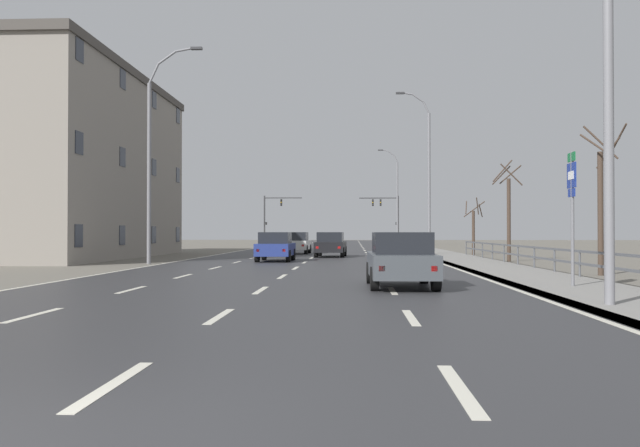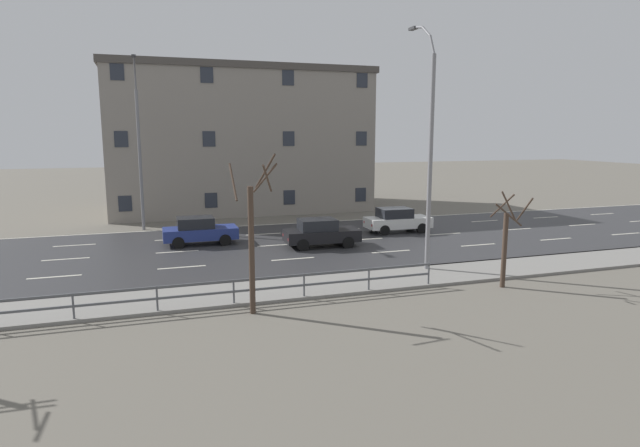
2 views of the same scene
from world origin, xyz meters
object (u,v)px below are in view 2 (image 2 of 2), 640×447
at_px(street_lamp_midground, 429,151).
at_px(car_far_right, 321,233).
at_px(car_near_left, 397,220).
at_px(car_near_right, 199,231).
at_px(street_lamp_left_bank, 139,149).
at_px(brick_building, 237,140).

xyz_separation_m(street_lamp_midground, car_far_right, (-6.38, -2.95, -4.63)).
relative_size(car_near_left, car_near_right, 1.01).
distance_m(street_lamp_left_bank, car_near_left, 17.02).
height_order(car_far_right, brick_building, brick_building).
bearing_deg(street_lamp_midground, brick_building, -169.06).
xyz_separation_m(street_lamp_midground, car_near_right, (-9.13, -9.28, -4.63)).
distance_m(street_lamp_left_bank, brick_building, 11.74).
relative_size(street_lamp_midground, brick_building, 0.54).
height_order(car_near_left, car_far_right, same).
bearing_deg(car_near_right, street_lamp_left_bank, -151.94).
bearing_deg(car_far_right, street_lamp_left_bank, -129.60).
bearing_deg(street_lamp_left_bank, brick_building, 138.86).
distance_m(car_near_left, brick_building, 17.25).
bearing_deg(brick_building, car_near_right, -17.84).
bearing_deg(brick_building, car_near_left, 27.50).
height_order(car_near_left, brick_building, brick_building).
xyz_separation_m(street_lamp_midground, street_lamp_left_bank, (-14.89, -12.30, -0.19)).
relative_size(car_near_left, brick_building, 0.20).
bearing_deg(street_lamp_midground, car_near_left, 161.37).
xyz_separation_m(street_lamp_left_bank, car_near_right, (5.76, 3.02, -4.44)).
bearing_deg(car_far_right, brick_building, -171.93).
height_order(car_near_left, car_near_right, same).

